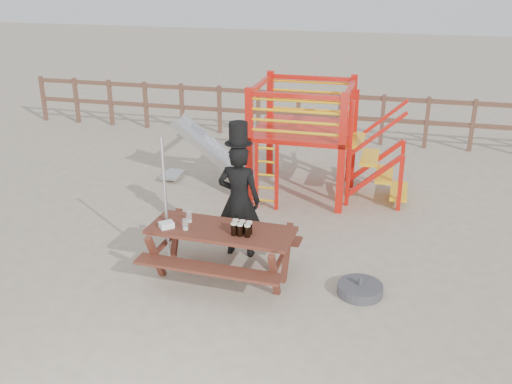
# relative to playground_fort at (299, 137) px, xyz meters

# --- Properties ---
(ground) EXTENTS (60.00, 60.00, 0.00)m
(ground) POSITION_rel_playground_fort_xyz_m (-0.12, -3.58, -1.07)
(ground) COLOR tan
(ground) RESTS_ON ground
(back_fence) EXTENTS (15.09, 0.09, 1.20)m
(back_fence) POSITION_rel_playground_fort_xyz_m (-0.12, 3.42, -0.34)
(back_fence) COLOR brown
(back_fence) RESTS_ON ground
(playground_fort) EXTENTS (4.71, 1.84, 2.10)m
(playground_fort) POSITION_rel_playground_fort_xyz_m (0.00, 0.00, 0.00)
(playground_fort) COLOR red
(playground_fort) RESTS_ON ground
(picnic_table) EXTENTS (2.00, 1.42, 0.75)m
(picnic_table) POSITION_rel_playground_fort_xyz_m (-0.41, -3.40, -0.60)
(picnic_table) COLOR brown
(picnic_table) RESTS_ON ground
(man_with_hat) EXTENTS (0.62, 0.41, 2.01)m
(man_with_hat) POSITION_rel_playground_fort_xyz_m (-0.38, -2.64, -0.17)
(man_with_hat) COLOR black
(man_with_hat) RESTS_ON ground
(metal_pole) EXTENTS (0.04, 0.04, 1.95)m
(metal_pole) POSITION_rel_playground_fort_xyz_m (-1.20, -3.35, -0.10)
(metal_pole) COLOR #B2B2B7
(metal_pole) RESTS_ON ground
(parasol_base) EXTENTS (0.60, 0.60, 0.25)m
(parasol_base) POSITION_rel_playground_fort_xyz_m (1.46, -3.34, -1.00)
(parasol_base) COLOR #3D3D42
(parasol_base) RESTS_ON ground
(paper_bag) EXTENTS (0.23, 0.22, 0.08)m
(paper_bag) POSITION_rel_playground_fort_xyz_m (-1.12, -3.55, -0.28)
(paper_bag) COLOR white
(paper_bag) RESTS_ON picnic_table
(stout_pints) EXTENTS (0.27, 0.19, 0.17)m
(stout_pints) POSITION_rel_playground_fort_xyz_m (-0.10, -3.49, -0.23)
(stout_pints) COLOR black
(stout_pints) RESTS_ON picnic_table
(empty_glasses) EXTENTS (0.12, 0.31, 0.15)m
(empty_glasses) POSITION_rel_playground_fort_xyz_m (-0.88, -3.42, -0.25)
(empty_glasses) COLOR silver
(empty_glasses) RESTS_ON picnic_table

